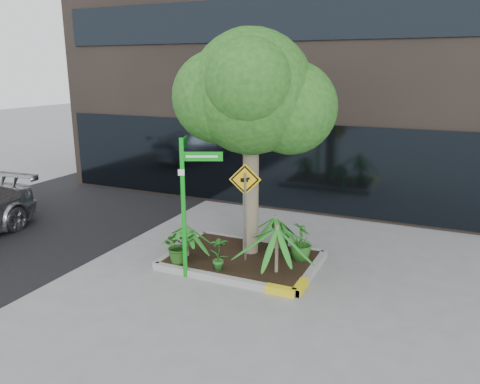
% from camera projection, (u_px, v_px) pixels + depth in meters
% --- Properties ---
extents(ground, '(80.00, 80.00, 0.00)m').
position_uv_depth(ground, '(229.00, 266.00, 10.38)').
color(ground, gray).
rests_on(ground, ground).
extents(asphalt_road, '(7.00, 80.00, 0.01)m').
position_uv_depth(asphalt_road, '(17.00, 227.00, 12.95)').
color(asphalt_road, black).
rests_on(asphalt_road, ground).
extents(planter, '(3.35, 2.36, 0.15)m').
position_uv_depth(planter, '(243.00, 259.00, 10.50)').
color(planter, '#9E9E99').
rests_on(planter, ground).
extents(tree, '(3.43, 3.05, 5.15)m').
position_uv_depth(tree, '(252.00, 92.00, 9.92)').
color(tree, gray).
rests_on(tree, ground).
extents(palm_front, '(1.15, 1.15, 1.28)m').
position_uv_depth(palm_front, '(277.00, 228.00, 9.49)').
color(palm_front, gray).
rests_on(palm_front, ground).
extents(palm_left, '(0.84, 0.84, 0.94)m').
position_uv_depth(palm_left, '(187.00, 226.00, 10.40)').
color(palm_left, gray).
rests_on(palm_left, ground).
extents(palm_back, '(0.90, 0.90, 1.01)m').
position_uv_depth(palm_back, '(275.00, 218.00, 10.84)').
color(palm_back, gray).
rests_on(palm_back, ground).
extents(shrub_a, '(0.97, 0.97, 0.77)m').
position_uv_depth(shrub_a, '(179.00, 245.00, 10.15)').
color(shrub_a, '#235317').
rests_on(shrub_a, planter).
extents(shrub_b, '(0.63, 0.63, 0.83)m').
position_uv_depth(shrub_b, '(301.00, 242.00, 10.26)').
color(shrub_b, '#24601C').
rests_on(shrub_b, planter).
extents(shrub_c, '(0.54, 0.54, 0.75)m').
position_uv_depth(shrub_c, '(219.00, 253.00, 9.74)').
color(shrub_c, '#236920').
rests_on(shrub_c, planter).
extents(shrub_d, '(0.45, 0.45, 0.71)m').
position_uv_depth(shrub_d, '(283.00, 234.00, 10.91)').
color(shrub_d, '#2C681E').
rests_on(shrub_d, planter).
extents(street_sign_post, '(1.08, 0.82, 2.94)m').
position_uv_depth(street_sign_post, '(186.00, 193.00, 9.45)').
color(street_sign_post, '#0E9E1A').
rests_on(street_sign_post, ground).
extents(cattle_sign, '(0.64, 0.26, 2.19)m').
position_uv_depth(cattle_sign, '(245.00, 197.00, 9.85)').
color(cattle_sign, slate).
rests_on(cattle_sign, ground).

